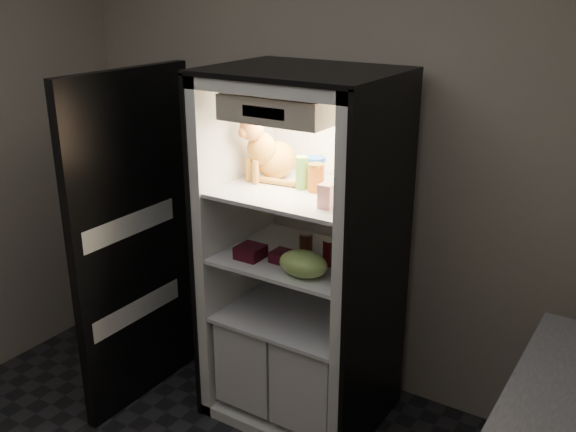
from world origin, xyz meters
name	(u,v)px	position (x,y,z in m)	size (l,w,h in m)	color
room_shell	(77,197)	(0.00, 0.00, 1.62)	(3.60, 3.60, 3.60)	white
refrigerator	(305,277)	(0.00, 1.38, 0.79)	(0.90, 0.72, 1.88)	white
fridge_door	(136,244)	(-0.85, 1.02, 0.91)	(0.06, 0.87, 1.85)	black
tabby_cat	(269,153)	(-0.23, 1.39, 1.43)	(0.31, 0.37, 0.37)	#B06216
parmesan_shaker	(302,173)	(0.00, 1.34, 1.37)	(0.06, 0.06, 0.16)	green
mayo_tub	(316,170)	(0.01, 1.46, 1.36)	(0.10, 0.10, 0.14)	white
salsa_jar	(316,178)	(0.08, 1.34, 1.36)	(0.08, 0.08, 0.14)	#97250D
pepper_jar	(355,177)	(0.27, 1.39, 1.38)	(0.11, 0.11, 0.18)	maroon
cream_carton	(327,196)	(0.25, 1.16, 1.35)	(0.06, 0.06, 0.11)	white
soda_can_a	(343,247)	(0.20, 1.41, 1.00)	(0.06, 0.06, 0.12)	black
soda_can_b	(356,256)	(0.31, 1.35, 1.00)	(0.06, 0.06, 0.11)	black
soda_can_c	(330,252)	(0.19, 1.30, 1.01)	(0.07, 0.07, 0.13)	black
condiment_jar	(306,241)	(-0.01, 1.40, 0.99)	(0.07, 0.07, 0.10)	#512917
grape_bag	(303,264)	(0.15, 1.13, 1.00)	(0.24, 0.18, 0.12)	#99CA5E
berry_box_left	(250,252)	(-0.19, 1.16, 0.97)	(0.13, 0.13, 0.06)	#480C1C
berry_box_right	(283,257)	(-0.03, 1.21, 0.97)	(0.11, 0.11, 0.05)	#480C1C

